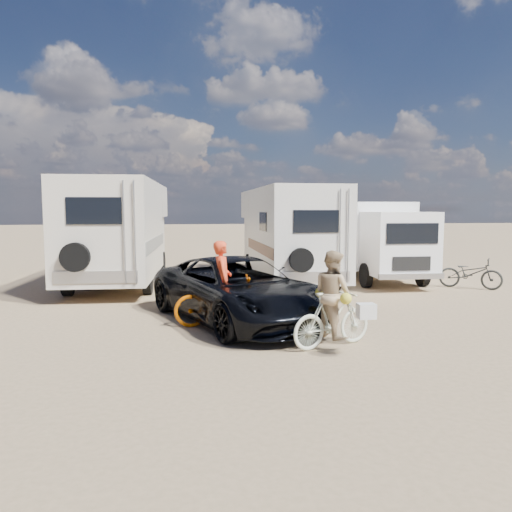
{
  "coord_description": "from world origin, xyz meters",
  "views": [
    {
      "loc": [
        -2.72,
        -9.22,
        2.42
      ],
      "look_at": [
        -1.22,
        2.26,
        1.3
      ],
      "focal_mm": 33.85,
      "sensor_mm": 36.0,
      "label": 1
    }
  ],
  "objects": [
    {
      "name": "bike_woman",
      "position": [
        -0.3,
        -1.13,
        0.5
      ],
      "size": [
        1.71,
        1.05,
        0.99
      ],
      "primitive_type": "imported",
      "rotation": [
        0.0,
        0.0,
        1.96
      ],
      "color": "beige",
      "rests_on": "ground"
    },
    {
      "name": "box_truck",
      "position": [
        3.53,
        6.79,
        1.33
      ],
      "size": [
        2.12,
        5.9,
        2.66
      ],
      "primitive_type": null,
      "rotation": [
        0.0,
        0.0,
        -0.01
      ],
      "color": "white",
      "rests_on": "ground"
    },
    {
      "name": "rider_man",
      "position": [
        -2.13,
        0.65,
        0.8
      ],
      "size": [
        0.39,
        0.59,
        1.6
      ],
      "primitive_type": "imported",
      "rotation": [
        0.0,
        0.0,
        1.57
      ],
      "color": "#E9411F",
      "rests_on": "ground"
    },
    {
      "name": "rv_main",
      "position": [
        0.43,
        6.72,
        1.55
      ],
      "size": [
        2.37,
        7.18,
        3.1
      ],
      "primitive_type": null,
      "rotation": [
        0.0,
        0.0,
        0.02
      ],
      "color": "white",
      "rests_on": "ground"
    },
    {
      "name": "bike_parked",
      "position": [
        5.69,
        4.43,
        0.47
      ],
      "size": [
        1.83,
        1.58,
        0.95
      ],
      "primitive_type": "imported",
      "rotation": [
        0.0,
        0.0,
        0.94
      ],
      "color": "#252624",
      "rests_on": "ground"
    },
    {
      "name": "ground",
      "position": [
        0.0,
        0.0,
        0.0
      ],
      "size": [
        140.0,
        140.0,
        0.0
      ],
      "primitive_type": "plane",
      "color": "#A18460",
      "rests_on": "ground"
    },
    {
      "name": "rv_left",
      "position": [
        -5.06,
        6.92,
        1.64
      ],
      "size": [
        2.63,
        7.48,
        3.28
      ],
      "primitive_type": null,
      "rotation": [
        0.0,
        0.0,
        -0.02
      ],
      "color": "beige",
      "rests_on": "ground"
    },
    {
      "name": "rider_woman",
      "position": [
        -0.3,
        -1.13,
        0.77
      ],
      "size": [
        0.82,
        0.91,
        1.53
      ],
      "primitive_type": "imported",
      "rotation": [
        0.0,
        0.0,
        1.96
      ],
      "color": "tan",
      "rests_on": "ground"
    },
    {
      "name": "crate",
      "position": [
        0.45,
        4.19,
        0.19
      ],
      "size": [
        0.63,
        0.63,
        0.39
      ],
      "primitive_type": "cube",
      "rotation": [
        0.0,
        0.0,
        0.38
      ],
      "color": "olive",
      "rests_on": "ground"
    },
    {
      "name": "cooler",
      "position": [
        -0.14,
        1.64,
        0.22
      ],
      "size": [
        0.57,
        0.43,
        0.44
      ],
      "primitive_type": "cube",
      "rotation": [
        0.0,
        0.0,
        0.06
      ],
      "color": "navy",
      "rests_on": "ground"
    },
    {
      "name": "bike_man",
      "position": [
        -2.13,
        0.65,
        0.52
      ],
      "size": [
        2.0,
        0.7,
        1.05
      ],
      "primitive_type": "imported",
      "rotation": [
        0.0,
        0.0,
        1.57
      ],
      "color": "#BF5000",
      "rests_on": "ground"
    },
    {
      "name": "dark_suv",
      "position": [
        -1.77,
        1.02,
        0.69
      ],
      "size": [
        4.11,
        5.49,
        1.39
      ],
      "primitive_type": "imported",
      "rotation": [
        0.0,
        0.0,
        0.41
      ],
      "color": "black",
      "rests_on": "ground"
    }
  ]
}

